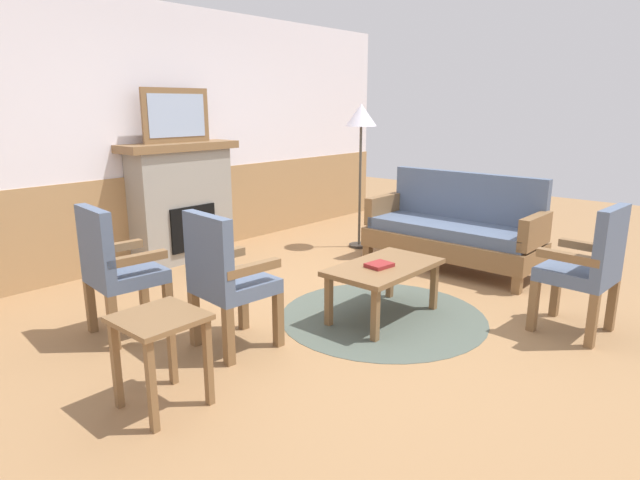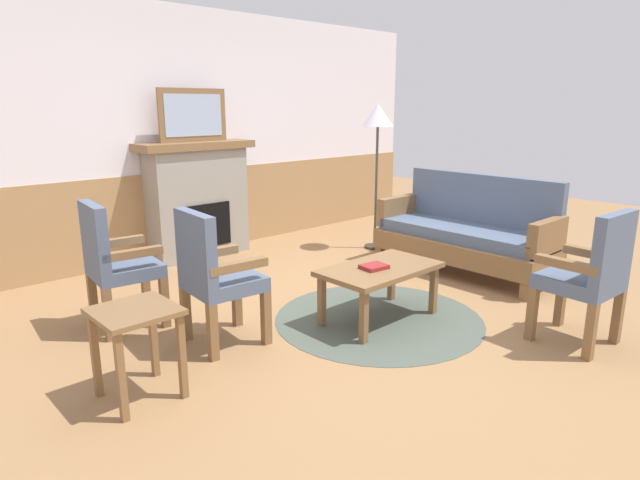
{
  "view_description": "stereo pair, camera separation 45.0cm",
  "coord_description": "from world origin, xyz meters",
  "px_view_note": "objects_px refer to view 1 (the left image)",
  "views": [
    {
      "loc": [
        -3.34,
        -2.58,
        1.67
      ],
      "look_at": [
        0.0,
        0.35,
        0.55
      ],
      "focal_mm": 30.16,
      "sensor_mm": 36.0,
      "label": 1
    },
    {
      "loc": [
        -3.02,
        -2.9,
        1.67
      ],
      "look_at": [
        0.0,
        0.35,
        0.55
      ],
      "focal_mm": 30.16,
      "sensor_mm": 36.0,
      "label": 2
    }
  ],
  "objects_px": {
    "coffee_table": "(384,271)",
    "floor_lamp_by_couch": "(361,124)",
    "fireplace": "(182,201)",
    "side_table": "(160,335)",
    "framed_picture": "(176,115)",
    "armchair_near_fireplace": "(226,275)",
    "book_on_table": "(379,265)",
    "armchair_front_left": "(588,264)",
    "armchair_by_window_left": "(116,266)",
    "couch": "(453,230)"
  },
  "relations": [
    {
      "from": "coffee_table",
      "to": "floor_lamp_by_couch",
      "type": "xyz_separation_m",
      "value": [
        1.64,
        1.49,
        1.06
      ]
    },
    {
      "from": "fireplace",
      "to": "side_table",
      "type": "height_order",
      "value": "fireplace"
    },
    {
      "from": "framed_picture",
      "to": "armchair_near_fireplace",
      "type": "distance_m",
      "value": 2.62
    },
    {
      "from": "book_on_table",
      "to": "coffee_table",
      "type": "bearing_deg",
      "value": 2.62
    },
    {
      "from": "framed_picture",
      "to": "armchair_front_left",
      "type": "bearing_deg",
      "value": -78.8
    },
    {
      "from": "framed_picture",
      "to": "armchair_by_window_left",
      "type": "distance_m",
      "value": 2.27
    },
    {
      "from": "armchair_by_window_left",
      "to": "armchair_near_fireplace",
      "type": "bearing_deg",
      "value": -63.98
    },
    {
      "from": "armchair_front_left",
      "to": "couch",
      "type": "bearing_deg",
      "value": 59.72
    },
    {
      "from": "armchair_near_fireplace",
      "to": "fireplace",
      "type": "bearing_deg",
      "value": 62.03
    },
    {
      "from": "fireplace",
      "to": "coffee_table",
      "type": "bearing_deg",
      "value": -88.61
    },
    {
      "from": "armchair_near_fireplace",
      "to": "floor_lamp_by_couch",
      "type": "bearing_deg",
      "value": 19.47
    },
    {
      "from": "book_on_table",
      "to": "armchair_by_window_left",
      "type": "bearing_deg",
      "value": 139.83
    },
    {
      "from": "armchair_near_fireplace",
      "to": "floor_lamp_by_couch",
      "type": "height_order",
      "value": "floor_lamp_by_couch"
    },
    {
      "from": "side_table",
      "to": "floor_lamp_by_couch",
      "type": "distance_m",
      "value": 3.92
    },
    {
      "from": "coffee_table",
      "to": "armchair_near_fireplace",
      "type": "relative_size",
      "value": 0.98
    },
    {
      "from": "coffee_table",
      "to": "book_on_table",
      "type": "distance_m",
      "value": 0.1
    },
    {
      "from": "couch",
      "to": "floor_lamp_by_couch",
      "type": "xyz_separation_m",
      "value": [
        0.03,
        1.25,
        1.05
      ]
    },
    {
      "from": "framed_picture",
      "to": "book_on_table",
      "type": "bearing_deg",
      "value": -90.26
    },
    {
      "from": "fireplace",
      "to": "armchair_near_fireplace",
      "type": "bearing_deg",
      "value": -117.97
    },
    {
      "from": "coffee_table",
      "to": "armchair_front_left",
      "type": "bearing_deg",
      "value": -61.28
    },
    {
      "from": "fireplace",
      "to": "book_on_table",
      "type": "height_order",
      "value": "fireplace"
    },
    {
      "from": "fireplace",
      "to": "side_table",
      "type": "relative_size",
      "value": 2.36
    },
    {
      "from": "framed_picture",
      "to": "armchair_by_window_left",
      "type": "xyz_separation_m",
      "value": [
        -1.51,
        -1.36,
        -1.02
      ]
    },
    {
      "from": "couch",
      "to": "side_table",
      "type": "bearing_deg",
      "value": -178.96
    },
    {
      "from": "armchair_near_fireplace",
      "to": "side_table",
      "type": "height_order",
      "value": "armchair_near_fireplace"
    },
    {
      "from": "book_on_table",
      "to": "side_table",
      "type": "height_order",
      "value": "side_table"
    },
    {
      "from": "book_on_table",
      "to": "armchair_front_left",
      "type": "relative_size",
      "value": 0.2
    },
    {
      "from": "armchair_front_left",
      "to": "side_table",
      "type": "relative_size",
      "value": 1.78
    },
    {
      "from": "fireplace",
      "to": "framed_picture",
      "type": "distance_m",
      "value": 0.91
    },
    {
      "from": "coffee_table",
      "to": "armchair_front_left",
      "type": "relative_size",
      "value": 0.98
    },
    {
      "from": "coffee_table",
      "to": "side_table",
      "type": "bearing_deg",
      "value": 174.72
    },
    {
      "from": "side_table",
      "to": "couch",
      "type": "bearing_deg",
      "value": 1.04
    },
    {
      "from": "coffee_table",
      "to": "armchair_near_fireplace",
      "type": "bearing_deg",
      "value": 157.91
    },
    {
      "from": "armchair_by_window_left",
      "to": "fireplace",
      "type": "bearing_deg",
      "value": 41.86
    },
    {
      "from": "coffee_table",
      "to": "floor_lamp_by_couch",
      "type": "height_order",
      "value": "floor_lamp_by_couch"
    },
    {
      "from": "fireplace",
      "to": "armchair_by_window_left",
      "type": "relative_size",
      "value": 1.33
    },
    {
      "from": "armchair_by_window_left",
      "to": "floor_lamp_by_couch",
      "type": "height_order",
      "value": "floor_lamp_by_couch"
    },
    {
      "from": "fireplace",
      "to": "floor_lamp_by_couch",
      "type": "height_order",
      "value": "floor_lamp_by_couch"
    },
    {
      "from": "armchair_near_fireplace",
      "to": "side_table",
      "type": "xyz_separation_m",
      "value": [
        -0.72,
        -0.31,
        -0.1
      ]
    },
    {
      "from": "coffee_table",
      "to": "armchair_front_left",
      "type": "height_order",
      "value": "armchair_front_left"
    },
    {
      "from": "book_on_table",
      "to": "armchair_front_left",
      "type": "bearing_deg",
      "value": -58.73
    },
    {
      "from": "fireplace",
      "to": "coffee_table",
      "type": "relative_size",
      "value": 1.35
    },
    {
      "from": "coffee_table",
      "to": "framed_picture",
      "type": "bearing_deg",
      "value": 91.39
    },
    {
      "from": "framed_picture",
      "to": "fireplace",
      "type": "bearing_deg",
      "value": -90.0
    },
    {
      "from": "armchair_front_left",
      "to": "armchair_by_window_left",
      "type": "bearing_deg",
      "value": 131.75
    },
    {
      "from": "fireplace",
      "to": "floor_lamp_by_couch",
      "type": "xyz_separation_m",
      "value": [
        1.7,
        -1.13,
        0.8
      ]
    },
    {
      "from": "armchair_front_left",
      "to": "framed_picture",
      "type": "bearing_deg",
      "value": 101.2
    },
    {
      "from": "floor_lamp_by_couch",
      "to": "side_table",
      "type": "bearing_deg",
      "value": -159.75
    },
    {
      "from": "coffee_table",
      "to": "couch",
      "type": "bearing_deg",
      "value": 8.49
    },
    {
      "from": "couch",
      "to": "coffee_table",
      "type": "relative_size",
      "value": 1.88
    }
  ]
}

